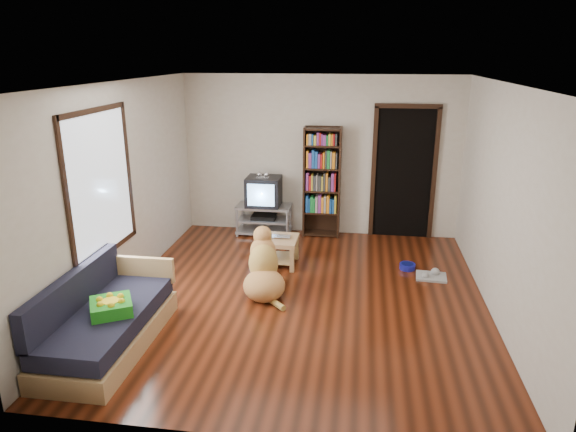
# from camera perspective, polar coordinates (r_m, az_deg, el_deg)

# --- Properties ---
(ground) EXTENTS (5.00, 5.00, 0.00)m
(ground) POSITION_cam_1_polar(r_m,az_deg,el_deg) (6.50, 1.47, -9.00)
(ground) COLOR #5E2310
(ground) RESTS_ON ground
(ceiling) EXTENTS (5.00, 5.00, 0.00)m
(ceiling) POSITION_cam_1_polar(r_m,az_deg,el_deg) (5.81, 1.67, 14.56)
(ceiling) COLOR white
(ceiling) RESTS_ON ground
(wall_back) EXTENTS (4.50, 0.00, 4.50)m
(wall_back) POSITION_cam_1_polar(r_m,az_deg,el_deg) (8.45, 3.60, 6.64)
(wall_back) COLOR beige
(wall_back) RESTS_ON ground
(wall_front) EXTENTS (4.50, 0.00, 4.50)m
(wall_front) POSITION_cam_1_polar(r_m,az_deg,el_deg) (3.70, -3.09, -8.25)
(wall_front) COLOR beige
(wall_front) RESTS_ON ground
(wall_left) EXTENTS (0.00, 5.00, 5.00)m
(wall_left) POSITION_cam_1_polar(r_m,az_deg,el_deg) (6.66, -18.05, 2.77)
(wall_left) COLOR beige
(wall_left) RESTS_ON ground
(wall_right) EXTENTS (0.00, 5.00, 5.00)m
(wall_right) POSITION_cam_1_polar(r_m,az_deg,el_deg) (6.19, 22.73, 1.14)
(wall_right) COLOR beige
(wall_right) RESTS_ON ground
(green_cushion) EXTENTS (0.53, 0.53, 0.13)m
(green_cushion) POSITION_cam_1_polar(r_m,az_deg,el_deg) (5.52, -19.05, -9.51)
(green_cushion) COLOR #2D9B1C
(green_cushion) RESTS_ON sofa
(laptop) EXTENTS (0.37, 0.25, 0.03)m
(laptop) POSITION_cam_1_polar(r_m,az_deg,el_deg) (7.26, -1.17, -2.46)
(laptop) COLOR silver
(laptop) RESTS_ON coffee_table
(dog_bowl) EXTENTS (0.22, 0.22, 0.08)m
(dog_bowl) POSITION_cam_1_polar(r_m,az_deg,el_deg) (7.46, 13.12, -5.47)
(dog_bowl) COLOR #161998
(dog_bowl) RESTS_ON ground
(grey_rag) EXTENTS (0.43, 0.35, 0.03)m
(grey_rag) POSITION_cam_1_polar(r_m,az_deg,el_deg) (7.28, 15.62, -6.50)
(grey_rag) COLOR #ABABAB
(grey_rag) RESTS_ON ground
(window) EXTENTS (0.03, 1.46, 1.70)m
(window) POSITION_cam_1_polar(r_m,az_deg,el_deg) (6.18, -20.09, 3.35)
(window) COLOR white
(window) RESTS_ON wall_left
(doorway) EXTENTS (1.03, 0.05, 2.19)m
(doorway) POSITION_cam_1_polar(r_m,az_deg,el_deg) (8.46, 12.74, 5.01)
(doorway) COLOR black
(doorway) RESTS_ON wall_back
(tv_stand) EXTENTS (0.90, 0.45, 0.50)m
(tv_stand) POSITION_cam_1_polar(r_m,az_deg,el_deg) (8.58, -2.67, -0.27)
(tv_stand) COLOR #99999E
(tv_stand) RESTS_ON ground
(crt_tv) EXTENTS (0.55, 0.52, 0.58)m
(crt_tv) POSITION_cam_1_polar(r_m,az_deg,el_deg) (8.47, -2.69, 2.82)
(crt_tv) COLOR black
(crt_tv) RESTS_ON tv_stand
(bookshelf) EXTENTS (0.60, 0.30, 1.80)m
(bookshelf) POSITION_cam_1_polar(r_m,az_deg,el_deg) (8.35, 3.81, 4.41)
(bookshelf) COLOR black
(bookshelf) RESTS_ON ground
(sofa) EXTENTS (0.80, 1.80, 0.80)m
(sofa) POSITION_cam_1_polar(r_m,az_deg,el_deg) (5.73, -19.66, -11.09)
(sofa) COLOR tan
(sofa) RESTS_ON ground
(coffee_table) EXTENTS (0.55, 0.55, 0.40)m
(coffee_table) POSITION_cam_1_polar(r_m,az_deg,el_deg) (7.34, -1.12, -3.36)
(coffee_table) COLOR tan
(coffee_table) RESTS_ON ground
(dog) EXTENTS (0.64, 0.95, 0.84)m
(dog) POSITION_cam_1_polar(r_m,az_deg,el_deg) (6.50, -2.71, -6.00)
(dog) COLOR #CA844D
(dog) RESTS_ON ground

